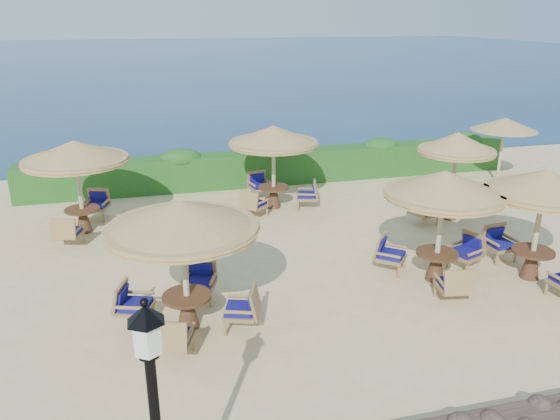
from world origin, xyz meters
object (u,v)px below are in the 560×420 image
at_px(cafe_set_1, 442,204).
at_px(cafe_set_3, 76,163).
at_px(cafe_set_2, 542,199).
at_px(extra_parasol, 505,124).
at_px(cafe_set_5, 455,158).
at_px(cafe_set_0, 183,241).
at_px(cafe_set_4, 274,149).

distance_m(cafe_set_1, cafe_set_3, 9.68).
bearing_deg(cafe_set_2, extra_parasol, 60.42).
bearing_deg(extra_parasol, cafe_set_5, -141.79).
bearing_deg(cafe_set_0, cafe_set_3, 112.68).
xyz_separation_m(cafe_set_0, cafe_set_3, (-2.41, 5.78, 0.17)).
bearing_deg(cafe_set_4, extra_parasol, 3.99).
distance_m(cafe_set_0, cafe_set_5, 9.26).
relative_size(cafe_set_1, cafe_set_3, 0.96).
height_order(extra_parasol, cafe_set_5, cafe_set_5).
height_order(cafe_set_0, cafe_set_4, same).
xyz_separation_m(cafe_set_1, cafe_set_3, (-8.19, 5.16, 0.14)).
bearing_deg(cafe_set_5, cafe_set_3, 171.56).
relative_size(extra_parasol, cafe_set_3, 0.83).
distance_m(cafe_set_2, cafe_set_5, 4.03).
relative_size(cafe_set_0, cafe_set_5, 1.02).
distance_m(extra_parasol, cafe_set_5, 4.67).
height_order(extra_parasol, cafe_set_3, cafe_set_3).
bearing_deg(cafe_set_4, cafe_set_5, -24.78).
bearing_deg(cafe_set_5, cafe_set_2, -93.64).
bearing_deg(cafe_set_1, cafe_set_5, 55.23).
relative_size(extra_parasol, cafe_set_5, 0.83).
xyz_separation_m(cafe_set_1, cafe_set_4, (-2.46, 5.85, 0.03)).
height_order(extra_parasol, cafe_set_1, cafe_set_1).
distance_m(cafe_set_0, cafe_set_3, 6.26).
relative_size(cafe_set_0, cafe_set_1, 1.06).
relative_size(cafe_set_2, cafe_set_4, 1.01).
distance_m(cafe_set_0, cafe_set_1, 5.81).
bearing_deg(cafe_set_0, cafe_set_5, 26.92).
height_order(cafe_set_0, cafe_set_5, same).
height_order(cafe_set_2, cafe_set_4, same).
bearing_deg(cafe_set_3, cafe_set_0, -67.32).
bearing_deg(cafe_set_1, cafe_set_0, -173.87).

